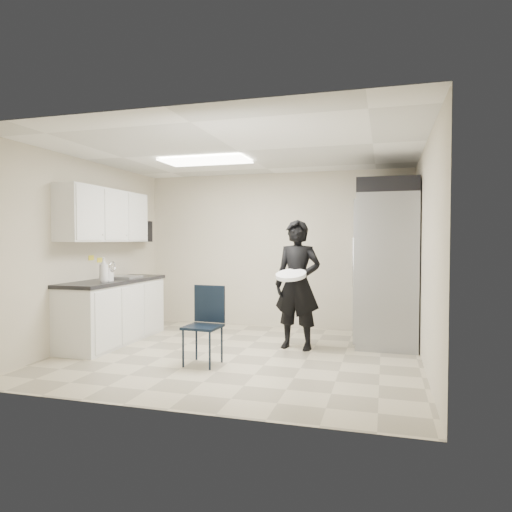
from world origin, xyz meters
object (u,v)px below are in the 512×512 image
(folding_chair, at_px, (203,327))
(man_tuxedo, at_px, (298,284))
(commercial_fridge, at_px, (387,270))
(lower_counter, at_px, (114,313))

(folding_chair, bearing_deg, man_tuxedo, 53.28)
(commercial_fridge, xyz_separation_m, man_tuxedo, (-1.16, -0.74, -0.18))
(man_tuxedo, bearing_deg, lower_counter, -163.48)
(lower_counter, relative_size, man_tuxedo, 1.09)
(folding_chair, distance_m, man_tuxedo, 1.50)
(commercial_fridge, relative_size, folding_chair, 2.33)
(lower_counter, relative_size, folding_chair, 2.11)
(lower_counter, height_order, commercial_fridge, commercial_fridge)
(lower_counter, distance_m, man_tuxedo, 2.68)
(commercial_fridge, height_order, folding_chair, commercial_fridge)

